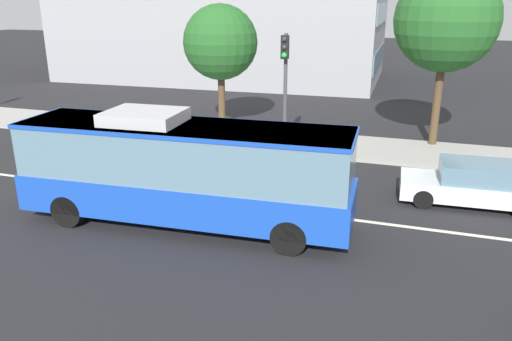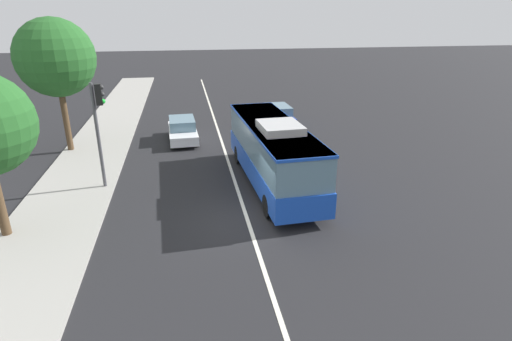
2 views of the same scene
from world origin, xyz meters
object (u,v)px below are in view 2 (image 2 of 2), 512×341
object	(u,v)px
transit_bus	(273,150)
sedan_blue	(278,114)
sedan_white	(183,130)
traffic_light_near_corner	(99,118)
street_tree_kerbside_left	(55,58)

from	to	relation	value
transit_bus	sedan_blue	distance (m)	11.98
sedan_white	traffic_light_near_corner	size ratio (longest dim) A/B	0.88
sedan_blue	street_tree_kerbside_left	bearing A→B (deg)	105.17
sedan_blue	street_tree_kerbside_left	distance (m)	15.65
sedan_white	traffic_light_near_corner	world-z (taller)	traffic_light_near_corner
sedan_blue	street_tree_kerbside_left	world-z (taller)	street_tree_kerbside_left
traffic_light_near_corner	street_tree_kerbside_left	world-z (taller)	street_tree_kerbside_left
sedan_blue	traffic_light_near_corner	xyz separation A→B (m)	(-10.68, 11.00, 2.84)
street_tree_kerbside_left	transit_bus	bearing A→B (deg)	-122.57
street_tree_kerbside_left	sedan_white	bearing A→B (deg)	-80.04
sedan_blue	sedan_white	distance (m)	7.93
sedan_white	transit_bus	bearing A→B (deg)	24.87
sedan_blue	sedan_white	bearing A→B (deg)	111.44
traffic_light_near_corner	sedan_blue	bearing A→B (deg)	38.75
sedan_blue	sedan_white	xyz separation A→B (m)	(-3.14, 7.28, 0.00)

